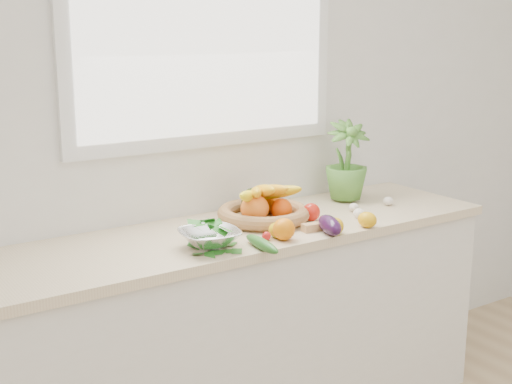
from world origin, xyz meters
TOP-DOWN VIEW (x-y plane):
  - back_wall at (0.00, 2.25)m, footprint 4.50×0.02m
  - counter_cabinet at (0.00, 1.95)m, footprint 2.20×0.58m
  - countertop at (0.00, 1.95)m, footprint 2.24×0.62m
  - window_frame at (0.00, 2.23)m, footprint 1.30×0.03m
  - window_pane at (0.00, 2.21)m, footprint 1.18×0.01m
  - orange_loose at (0.04, 1.72)m, footprint 0.12×0.12m
  - lemon_a at (0.43, 1.67)m, footprint 0.09×0.10m
  - lemon_b at (0.26, 1.67)m, footprint 0.10×0.11m
  - lemon_c at (0.04, 1.76)m, footprint 0.08×0.09m
  - apple at (0.30, 1.88)m, footprint 0.09×0.09m
  - ginger at (0.22, 1.76)m, footprint 0.10×0.05m
  - garlic_a at (0.55, 1.89)m, footprint 0.06×0.06m
  - garlic_b at (0.76, 1.89)m, footprint 0.06×0.06m
  - garlic_c at (0.50, 1.80)m, footprint 0.05×0.05m
  - eggplant at (0.24, 1.69)m, footprint 0.12×0.20m
  - cucumber at (-0.10, 1.67)m, footprint 0.06×0.24m
  - radish at (-0.02, 1.75)m, footprint 0.04×0.04m
  - potted_herb at (0.66, 2.07)m, footprint 0.25×0.25m
  - fruit_basket at (0.13, 1.99)m, footprint 0.48×0.48m
  - colander_with_spinach at (-0.25, 1.79)m, footprint 0.25×0.25m

SIDE VIEW (x-z plane):
  - counter_cabinet at x=0.00m, z-range 0.00..0.86m
  - countertop at x=0.00m, z-range 0.86..0.90m
  - ginger at x=0.22m, z-range 0.90..0.93m
  - radish at x=-0.02m, z-range 0.90..0.94m
  - garlic_a at x=0.55m, z-range 0.90..0.94m
  - garlic_b at x=0.76m, z-range 0.90..0.94m
  - cucumber at x=-0.10m, z-range 0.90..0.94m
  - garlic_c at x=0.50m, z-range 0.90..0.94m
  - lemon_c at x=0.04m, z-range 0.90..0.96m
  - lemon_a at x=0.43m, z-range 0.90..0.97m
  - lemon_b at x=0.26m, z-range 0.90..0.97m
  - eggplant at x=0.24m, z-range 0.90..0.97m
  - apple at x=0.30m, z-range 0.90..0.98m
  - orange_loose at x=0.04m, z-range 0.90..0.99m
  - fruit_basket at x=0.13m, z-range 0.86..1.05m
  - colander_with_spinach at x=-0.25m, z-range 0.90..1.02m
  - potted_herb at x=0.66m, z-range 0.91..1.28m
  - back_wall at x=0.00m, z-range 0.00..2.70m
  - window_frame at x=0.00m, z-range 1.20..2.30m
  - window_pane at x=0.00m, z-range 1.26..2.24m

